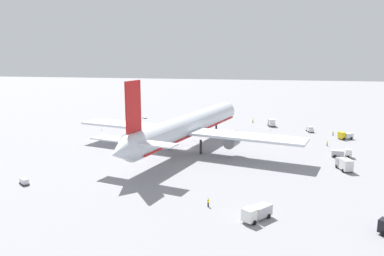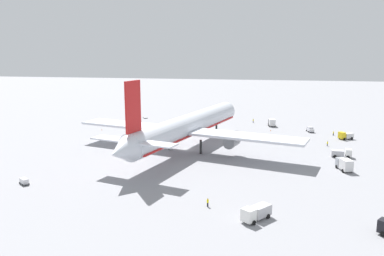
% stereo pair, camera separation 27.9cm
% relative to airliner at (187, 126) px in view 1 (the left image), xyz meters
% --- Properties ---
extents(ground_plane, '(600.00, 600.00, 0.00)m').
position_rel_airliner_xyz_m(ground_plane, '(1.18, -0.29, -7.56)').
color(ground_plane, gray).
extents(airliner, '(76.44, 73.25, 23.81)m').
position_rel_airliner_xyz_m(airliner, '(0.00, 0.00, 0.00)').
color(airliner, silver).
rests_on(airliner, ground).
extents(service_truck_0, '(3.11, 5.74, 2.55)m').
position_rel_airliner_xyz_m(service_truck_0, '(0.10, -46.17, -6.25)').
color(service_truck_0, white).
rests_on(service_truck_0, ground).
extents(service_truck_1, '(4.82, 3.08, 3.09)m').
position_rel_airliner_xyz_m(service_truck_1, '(44.37, -26.80, -5.92)').
color(service_truck_1, black).
rests_on(service_truck_1, ground).
extents(service_truck_2, '(4.63, 5.55, 2.71)m').
position_rel_airliner_xyz_m(service_truck_2, '(24.88, -51.97, -6.18)').
color(service_truck_2, yellow).
rests_on(service_truck_2, ground).
extents(service_truck_3, '(6.15, 3.68, 3.24)m').
position_rel_airliner_xyz_m(service_truck_3, '(-13.35, -44.35, -5.81)').
color(service_truck_3, '#999EA5').
rests_on(service_truck_3, ground).
extents(service_truck_4, '(6.45, 5.77, 2.79)m').
position_rel_airliner_xyz_m(service_truck_4, '(-47.96, -22.38, -6.06)').
color(service_truck_4, white).
rests_on(service_truck_4, ground).
extents(service_van, '(4.51, 2.73, 1.97)m').
position_rel_airliner_xyz_m(service_van, '(35.70, -41.11, -6.52)').
color(service_van, silver).
rests_on(service_van, ground).
extents(baggage_cart_0, '(3.18, 2.68, 0.40)m').
position_rel_airliner_xyz_m(baggage_cart_0, '(53.46, 30.47, -7.29)').
color(baggage_cart_0, gray).
rests_on(baggage_cart_0, ground).
extents(baggage_cart_1, '(2.84, 3.26, 1.43)m').
position_rel_airliner_xyz_m(baggage_cart_1, '(-38.19, 31.54, -6.77)').
color(baggage_cart_1, '#595B60').
rests_on(baggage_cart_1, ground).
extents(ground_worker_0, '(0.56, 0.56, 1.63)m').
position_rel_airliner_xyz_m(ground_worker_0, '(13.39, -44.14, -6.73)').
color(ground_worker_0, '#3F3F47').
rests_on(ground_worker_0, ground).
extents(ground_worker_1, '(0.56, 0.56, 1.67)m').
position_rel_airliner_xyz_m(ground_worker_1, '(30.44, -48.78, -6.71)').
color(ground_worker_1, black).
rests_on(ground_worker_1, ground).
extents(ground_worker_2, '(0.56, 0.56, 1.77)m').
position_rel_airliner_xyz_m(ground_worker_2, '(50.77, -18.99, -6.65)').
color(ground_worker_2, '#3F3F47').
rests_on(ground_worker_2, ground).
extents(ground_worker_3, '(0.55, 0.55, 1.78)m').
position_rel_airliner_xyz_m(ground_worker_3, '(-43.50, -12.67, -6.65)').
color(ground_worker_3, black).
rests_on(ground_worker_3, ground).
extents(traffic_cone_0, '(0.36, 0.36, 0.55)m').
position_rel_airliner_xyz_m(traffic_cone_0, '(34.60, -26.17, -7.28)').
color(traffic_cone_0, orange).
rests_on(traffic_cone_0, ground).
extents(traffic_cone_1, '(0.36, 0.36, 0.55)m').
position_rel_airliner_xyz_m(traffic_cone_1, '(24.01, 39.10, -7.28)').
color(traffic_cone_1, orange).
rests_on(traffic_cone_1, ground).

